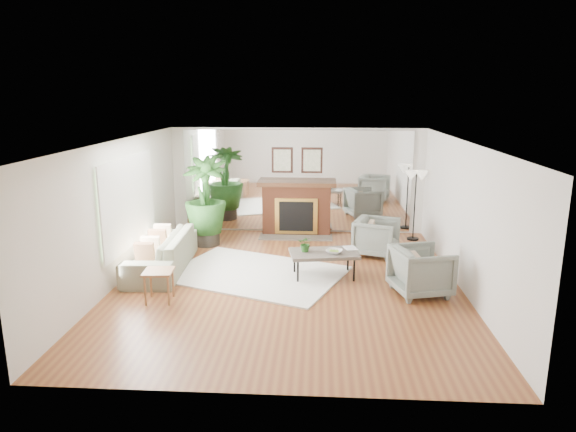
# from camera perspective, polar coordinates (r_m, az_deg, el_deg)

# --- Properties ---
(ground) EXTENTS (7.00, 7.00, 0.00)m
(ground) POSITION_cam_1_polar(r_m,az_deg,el_deg) (9.22, -0.00, -7.40)
(ground) COLOR brown
(ground) RESTS_ON ground
(wall_left) EXTENTS (0.02, 7.00, 2.50)m
(wall_left) POSITION_cam_1_polar(r_m,az_deg,el_deg) (9.51, -18.29, 0.43)
(wall_left) COLOR silver
(wall_left) RESTS_ON ground
(wall_right) EXTENTS (0.02, 7.00, 2.50)m
(wall_right) POSITION_cam_1_polar(r_m,az_deg,el_deg) (9.17, 19.00, -0.10)
(wall_right) COLOR silver
(wall_right) RESTS_ON ground
(wall_back) EXTENTS (6.00, 0.02, 2.50)m
(wall_back) POSITION_cam_1_polar(r_m,az_deg,el_deg) (12.27, 1.02, 3.93)
(wall_back) COLOR silver
(wall_back) RESTS_ON ground
(mirror_panel) EXTENTS (5.40, 0.04, 2.40)m
(mirror_panel) POSITION_cam_1_polar(r_m,az_deg,el_deg) (12.25, 1.02, 3.92)
(mirror_panel) COLOR silver
(mirror_panel) RESTS_ON wall_back
(window_panel) EXTENTS (0.04, 2.40, 1.50)m
(window_panel) POSITION_cam_1_polar(r_m,az_deg,el_deg) (9.84, -17.32, 1.52)
(window_panel) COLOR #B2E09E
(window_panel) RESTS_ON wall_left
(fireplace) EXTENTS (1.85, 0.83, 2.05)m
(fireplace) POSITION_cam_1_polar(r_m,az_deg,el_deg) (12.15, 0.96, 1.01)
(fireplace) COLOR brown
(fireplace) RESTS_ON ground
(area_rug) EXTENTS (3.65, 3.16, 0.03)m
(area_rug) POSITION_cam_1_polar(r_m,az_deg,el_deg) (9.64, -3.66, -6.38)
(area_rug) COLOR white
(area_rug) RESTS_ON ground
(coffee_table) EXTENTS (1.32, 0.90, 0.49)m
(coffee_table) POSITION_cam_1_polar(r_m,az_deg,el_deg) (9.35, 4.01, -4.24)
(coffee_table) COLOR #5C5249
(coffee_table) RESTS_ON ground
(sofa) EXTENTS (1.04, 2.41, 0.69)m
(sofa) POSITION_cam_1_polar(r_m,az_deg,el_deg) (10.06, -13.90, -3.91)
(sofa) COLOR gray
(sofa) RESTS_ON ground
(armchair_back) EXTENTS (1.08, 1.06, 0.78)m
(armchair_back) POSITION_cam_1_polar(r_m,az_deg,el_deg) (10.77, 9.80, -2.31)
(armchair_back) COLOR gray
(armchair_back) RESTS_ON ground
(armchair_front) EXTENTS (1.09, 1.07, 0.81)m
(armchair_front) POSITION_cam_1_polar(r_m,az_deg,el_deg) (8.87, 14.57, -5.92)
(armchair_front) COLOR gray
(armchair_front) RESTS_ON ground
(side_table) EXTENTS (0.49, 0.49, 0.52)m
(side_table) POSITION_cam_1_polar(r_m,az_deg,el_deg) (8.54, -14.18, -6.42)
(side_table) COLOR olive
(side_table) RESTS_ON ground
(potted_ficus) EXTENTS (0.98, 0.98, 1.96)m
(potted_ficus) POSITION_cam_1_polar(r_m,az_deg,el_deg) (11.34, -9.17, 1.93)
(potted_ficus) COLOR black
(potted_ficus) RESTS_ON ground
(floor_lamp) EXTENTS (0.52, 0.29, 1.60)m
(floor_lamp) POSITION_cam_1_polar(r_m,az_deg,el_deg) (11.88, 14.05, 3.77)
(floor_lamp) COLOR black
(floor_lamp) RESTS_ON ground
(tabletop_plant) EXTENTS (0.30, 0.27, 0.30)m
(tabletop_plant) POSITION_cam_1_polar(r_m,az_deg,el_deg) (9.30, 1.99, -3.08)
(tabletop_plant) COLOR #2A5F23
(tabletop_plant) RESTS_ON coffee_table
(fruit_bowl) EXTENTS (0.36, 0.36, 0.07)m
(fruit_bowl) POSITION_cam_1_polar(r_m,az_deg,el_deg) (9.25, 5.15, -3.96)
(fruit_bowl) COLOR olive
(fruit_bowl) RESTS_ON coffee_table
(book) EXTENTS (0.28, 0.34, 0.02)m
(book) POSITION_cam_1_polar(r_m,az_deg,el_deg) (9.52, 6.35, -3.63)
(book) COLOR olive
(book) RESTS_ON coffee_table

